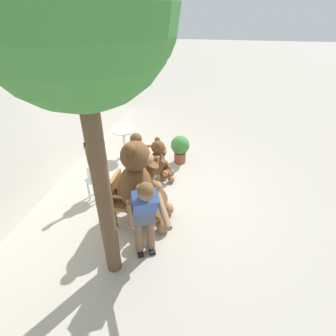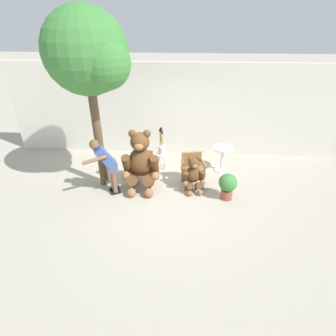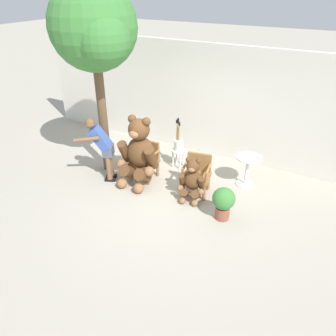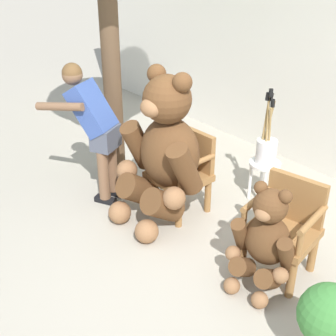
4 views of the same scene
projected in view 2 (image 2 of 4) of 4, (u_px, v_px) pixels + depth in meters
The scene contains 12 objects.
ground_plane at pixel (166, 193), 6.63m from camera, with size 60.00×60.00×0.00m, color #A8A091.
back_wall at pixel (172, 110), 8.01m from camera, with size 10.00×0.16×2.80m, color silver.
wooden_chair_left at pixel (143, 167), 6.88m from camera, with size 0.57×0.53×0.86m.
wooden_chair_right at pixel (193, 169), 6.80m from camera, with size 0.65×0.62×0.86m.
teddy_bear_large at pixel (141, 161), 6.49m from camera, with size 0.95×0.90×1.58m.
teddy_bear_small at pixel (194, 174), 6.55m from camera, with size 0.59×0.59×0.95m.
person_visitor at pixel (106, 162), 6.22m from camera, with size 0.71×0.70×1.50m.
white_stool at pixel (162, 157), 7.59m from camera, with size 0.34×0.34×0.46m.
brush_bucket at pixel (162, 148), 7.44m from camera, with size 0.22×0.22×0.83m.
round_side_table at pixel (222, 156), 7.44m from camera, with size 0.56×0.56×0.72m.
patio_tree at pixel (89, 56), 5.41m from camera, with size 1.87×1.78×4.14m.
potted_plant at pixel (228, 185), 6.27m from camera, with size 0.44×0.44×0.68m.
Camera 2 is at (0.39, -5.41, 3.88)m, focal length 28.00 mm.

